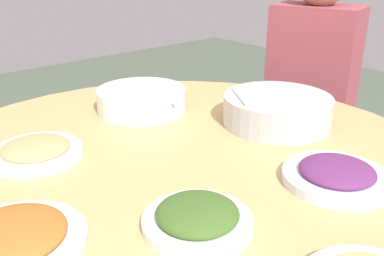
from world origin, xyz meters
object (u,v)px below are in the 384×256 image
(round_dining_table, at_px, (175,190))
(dish_eggplant, at_px, (337,175))
(dish_greens, at_px, (197,217))
(dish_shrimp, at_px, (36,151))
(rice_bowl, at_px, (276,109))
(stool_for_diner_left, at_px, (300,185))
(soup_bowl, at_px, (141,100))
(diner_left, at_px, (313,70))
(dish_stirfry, at_px, (13,238))

(round_dining_table, xyz_separation_m, dish_eggplant, (-0.20, 0.30, 0.09))
(dish_greens, height_order, dish_shrimp, dish_greens)
(rice_bowl, bearing_deg, dish_eggplant, 60.54)
(rice_bowl, distance_m, stool_for_diner_left, 0.86)
(rice_bowl, distance_m, soup_bowl, 0.41)
(diner_left, bearing_deg, soup_bowl, -5.28)
(rice_bowl, height_order, diner_left, diner_left)
(dish_stirfry, height_order, stool_for_diner_left, dish_stirfry)
(soup_bowl, height_order, dish_greens, soup_bowl)
(rice_bowl, bearing_deg, diner_left, -155.13)
(dish_stirfry, relative_size, diner_left, 0.32)
(rice_bowl, distance_m, dish_stirfry, 0.78)
(dish_shrimp, distance_m, stool_for_diner_left, 1.31)
(dish_greens, xyz_separation_m, stool_for_diner_left, (-1.08, -0.50, -0.56))
(dish_eggplant, bearing_deg, soup_bowl, -85.12)
(dish_shrimp, xyz_separation_m, diner_left, (-1.19, -0.03, -0.01))
(round_dining_table, height_order, dish_shrimp, dish_shrimp)
(rice_bowl, relative_size, soup_bowl, 1.02)
(dish_stirfry, bearing_deg, soup_bowl, -143.06)
(round_dining_table, xyz_separation_m, rice_bowl, (-0.38, -0.01, 0.12))
(dish_shrimp, xyz_separation_m, stool_for_diner_left, (-1.19, -0.03, -0.56))
(dish_greens, bearing_deg, soup_bowl, -115.83)
(stool_for_diner_left, xyz_separation_m, diner_left, (-0.00, 0.00, 0.54))
(round_dining_table, bearing_deg, dish_shrimp, -46.10)
(soup_bowl, bearing_deg, round_dining_table, 66.73)
(soup_bowl, xyz_separation_m, diner_left, (-0.80, 0.07, -0.03))
(round_dining_table, distance_m, rice_bowl, 0.39)
(dish_stirfry, relative_size, dish_shrimp, 1.10)
(round_dining_table, height_order, diner_left, diner_left)
(soup_bowl, xyz_separation_m, stool_for_diner_left, (-0.80, 0.07, -0.57))
(round_dining_table, bearing_deg, dish_greens, 60.45)
(soup_bowl, bearing_deg, stool_for_diner_left, 174.72)
(dish_greens, distance_m, diner_left, 1.19)
(dish_shrimp, bearing_deg, stool_for_diner_left, -178.53)
(diner_left, bearing_deg, dish_stirfry, 14.02)
(soup_bowl, relative_size, diner_left, 0.39)
(soup_bowl, distance_m, dish_greens, 0.63)
(rice_bowl, relative_size, dish_greens, 1.52)
(dish_shrimp, distance_m, diner_left, 1.19)
(dish_stirfry, distance_m, dish_greens, 0.31)
(round_dining_table, height_order, dish_eggplant, dish_eggplant)
(round_dining_table, height_order, dish_stirfry, dish_stirfry)
(dish_stirfry, relative_size, dish_greens, 1.20)
(dish_shrimp, bearing_deg, diner_left, -178.53)
(dish_eggplant, height_order, diner_left, diner_left)
(round_dining_table, distance_m, diner_left, 0.99)
(dish_stirfry, xyz_separation_m, dish_shrimp, (-0.17, -0.31, -0.00))
(diner_left, bearing_deg, dish_shrimp, 1.47)
(dish_eggplant, bearing_deg, rice_bowl, -119.46)
(dish_greens, xyz_separation_m, dish_shrimp, (0.10, -0.47, -0.00))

